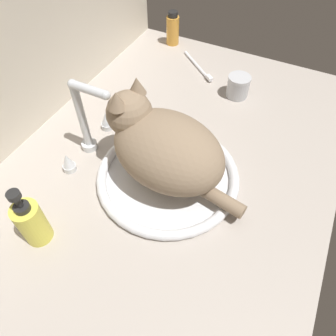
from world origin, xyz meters
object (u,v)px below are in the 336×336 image
at_px(sink_basin, 168,176).
at_px(metal_jar, 238,86).
at_px(cat, 161,145).
at_px(amber_bottle, 173,29).
at_px(toothbrush, 198,67).
at_px(faucet, 87,125).
at_px(soap_pump_bottle, 32,222).

bearing_deg(sink_basin, metal_jar, -6.64).
relative_size(cat, metal_jar, 5.35).
distance_m(sink_basin, metal_jar, 0.39).
bearing_deg(sink_basin, cat, 79.10).
bearing_deg(amber_bottle, toothbrush, -125.56).
distance_m(faucet, toothbrush, 0.48).
distance_m(sink_basin, faucet, 0.23).
bearing_deg(metal_jar, sink_basin, 173.36).
bearing_deg(metal_jar, faucet, 145.23).
xyz_separation_m(amber_bottle, toothbrush, (-0.11, -0.15, -0.05)).
distance_m(faucet, soap_pump_bottle, 0.27).
bearing_deg(toothbrush, cat, -167.78).
relative_size(amber_bottle, metal_jar, 1.71).
relative_size(faucet, cat, 0.58).
height_order(sink_basin, amber_bottle, amber_bottle).
distance_m(cat, soap_pump_bottle, 0.31).
bearing_deg(cat, metal_jar, -9.44).
bearing_deg(toothbrush, faucet, 167.55).
height_order(metal_jar, toothbrush, metal_jar).
bearing_deg(sink_basin, soap_pump_bottle, 146.05).
distance_m(soap_pump_bottle, toothbrush, 0.73).
bearing_deg(cat, faucet, 91.01).
xyz_separation_m(faucet, metal_jar, (0.38, -0.27, -0.05)).
relative_size(amber_bottle, toothbrush, 0.76).
height_order(metal_jar, soap_pump_bottle, soap_pump_bottle).
bearing_deg(metal_jar, cat, 170.56).
relative_size(sink_basin, soap_pump_bottle, 2.17).
relative_size(faucet, metal_jar, 3.12).
height_order(sink_basin, cat, cat).
bearing_deg(toothbrush, soap_pump_bottle, 175.59).
distance_m(cat, metal_jar, 0.39).
xyz_separation_m(sink_basin, cat, (0.00, 0.02, 0.10)).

